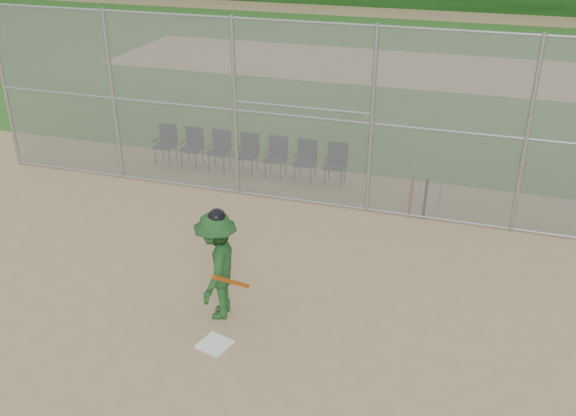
% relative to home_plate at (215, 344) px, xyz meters
% --- Properties ---
extents(ground, '(100.00, 100.00, 0.00)m').
position_rel_home_plate_xyz_m(ground, '(0.31, 0.24, -0.01)').
color(ground, tan).
rests_on(ground, ground).
extents(grass_strip, '(100.00, 100.00, 0.00)m').
position_rel_home_plate_xyz_m(grass_strip, '(0.31, 18.24, -0.00)').
color(grass_strip, '#295D1C').
rests_on(grass_strip, ground).
extents(dirt_patch_far, '(24.00, 24.00, 0.00)m').
position_rel_home_plate_xyz_m(dirt_patch_far, '(0.31, 18.24, -0.00)').
color(dirt_patch_far, tan).
rests_on(dirt_patch_far, ground).
extents(backstop_fence, '(16.09, 0.09, 4.00)m').
position_rel_home_plate_xyz_m(backstop_fence, '(0.31, 5.24, 2.06)').
color(backstop_fence, gray).
rests_on(backstop_fence, ground).
extents(home_plate, '(0.55, 0.55, 0.02)m').
position_rel_home_plate_xyz_m(home_plate, '(0.00, 0.00, 0.00)').
color(home_plate, white).
rests_on(home_plate, ground).
extents(batter_at_plate, '(1.01, 1.38, 1.92)m').
position_rel_home_plate_xyz_m(batter_at_plate, '(-0.24, 0.77, 0.92)').
color(batter_at_plate, '#1D4A1E').
rests_on(batter_at_plate, ground).
extents(spare_bats, '(0.66, 0.28, 0.85)m').
position_rel_home_plate_xyz_m(spare_bats, '(2.53, 5.37, 0.41)').
color(spare_bats, '#D84C14').
rests_on(spare_bats, ground).
extents(chair_0, '(0.54, 0.52, 0.96)m').
position_rel_home_plate_xyz_m(chair_0, '(-4.15, 6.47, 0.47)').
color(chair_0, '#0F1237').
rests_on(chair_0, ground).
extents(chair_1, '(0.54, 0.52, 0.96)m').
position_rel_home_plate_xyz_m(chair_1, '(-3.41, 6.47, 0.47)').
color(chair_1, '#0F1237').
rests_on(chair_1, ground).
extents(chair_2, '(0.54, 0.52, 0.96)m').
position_rel_home_plate_xyz_m(chair_2, '(-2.67, 6.47, 0.47)').
color(chair_2, '#0F1237').
rests_on(chair_2, ground).
extents(chair_3, '(0.54, 0.52, 0.96)m').
position_rel_home_plate_xyz_m(chair_3, '(-1.93, 6.47, 0.47)').
color(chair_3, '#0F1237').
rests_on(chair_3, ground).
extents(chair_4, '(0.54, 0.52, 0.96)m').
position_rel_home_plate_xyz_m(chair_4, '(-1.19, 6.47, 0.47)').
color(chair_4, '#0F1237').
rests_on(chair_4, ground).
extents(chair_5, '(0.54, 0.52, 0.96)m').
position_rel_home_plate_xyz_m(chair_5, '(-0.44, 6.47, 0.47)').
color(chair_5, '#0F1237').
rests_on(chair_5, ground).
extents(chair_6, '(0.54, 0.52, 0.96)m').
position_rel_home_plate_xyz_m(chair_6, '(0.30, 6.47, 0.47)').
color(chair_6, '#0F1237').
rests_on(chair_6, ground).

